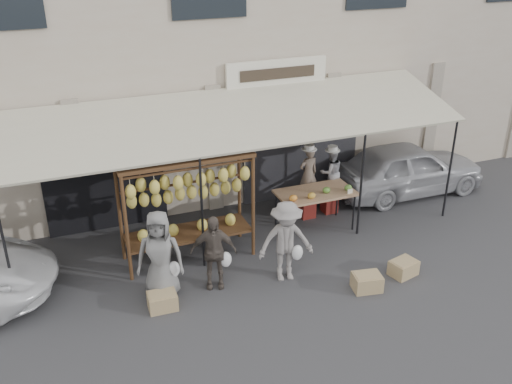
# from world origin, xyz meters

# --- Properties ---
(ground_plane) EXTENTS (90.00, 90.00, 0.00)m
(ground_plane) POSITION_xyz_m (0.00, 0.00, 0.00)
(ground_plane) COLOR #2D2D30
(shophouse) EXTENTS (24.00, 6.15, 7.30)m
(shophouse) POSITION_xyz_m (-0.00, 6.50, 3.65)
(shophouse) COLOR #BAAE9C
(shophouse) RESTS_ON ground_plane
(awning) EXTENTS (10.00, 2.35, 2.92)m
(awning) POSITION_xyz_m (0.01, 2.28, 2.57)
(awning) COLOR #BEB89E
(awning) RESTS_ON ground_plane
(banana_rack) EXTENTS (2.60, 0.90, 2.24)m
(banana_rack) POSITION_xyz_m (-1.19, 1.53, 1.57)
(banana_rack) COLOR #3B2312
(banana_rack) RESTS_ON ground_plane
(produce_table) EXTENTS (1.70, 0.90, 1.04)m
(produce_table) POSITION_xyz_m (1.73, 1.69, 0.86)
(produce_table) COLOR tan
(produce_table) RESTS_ON ground_plane
(vendor_left) EXTENTS (0.48, 0.33, 1.24)m
(vendor_left) POSITION_xyz_m (1.83, 2.29, 1.08)
(vendor_left) COLOR #706154
(vendor_left) RESTS_ON stool_left
(vendor_right) EXTENTS (0.58, 0.47, 1.13)m
(vendor_right) POSITION_xyz_m (2.43, 2.33, 1.01)
(vendor_right) COLOR #9C9DA3
(vendor_right) RESTS_ON stool_right
(customer_left) EXTENTS (0.97, 0.79, 1.71)m
(customer_left) POSITION_xyz_m (-2.00, 0.44, 0.86)
(customer_left) COLOR slate
(customer_left) RESTS_ON ground_plane
(customer_mid) EXTENTS (0.93, 0.60, 1.46)m
(customer_mid) POSITION_xyz_m (-1.02, 0.41, 0.73)
(customer_mid) COLOR #50463F
(customer_mid) RESTS_ON ground_plane
(customer_right) EXTENTS (1.13, 0.76, 1.62)m
(customer_right) POSITION_xyz_m (0.31, 0.14, 0.81)
(customer_right) COLOR gray
(customer_right) RESTS_ON ground_plane
(stool_left) EXTENTS (0.35, 0.35, 0.46)m
(stool_left) POSITION_xyz_m (1.83, 2.29, 0.23)
(stool_left) COLOR maroon
(stool_left) RESTS_ON ground_plane
(stool_right) EXTENTS (0.39, 0.39, 0.45)m
(stool_right) POSITION_xyz_m (2.43, 2.33, 0.22)
(stool_right) COLOR maroon
(stool_right) RESTS_ON ground_plane
(crate_near_a) EXTENTS (0.58, 0.48, 0.31)m
(crate_near_a) POSITION_xyz_m (1.57, -0.75, 0.16)
(crate_near_a) COLOR tan
(crate_near_a) RESTS_ON ground_plane
(crate_near_b) EXTENTS (0.58, 0.49, 0.30)m
(crate_near_b) POSITION_xyz_m (2.49, -0.59, 0.15)
(crate_near_b) COLOR tan
(crate_near_b) RESTS_ON ground_plane
(crate_far) EXTENTS (0.52, 0.40, 0.30)m
(crate_far) POSITION_xyz_m (-2.09, 0.08, 0.15)
(crate_far) COLOR tan
(crate_far) RESTS_ON ground_plane
(sedan) EXTENTS (3.90, 1.60, 1.32)m
(sedan) POSITION_xyz_m (4.73, 2.56, 0.66)
(sedan) COLOR #AFB0B5
(sedan) RESTS_ON ground_plane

